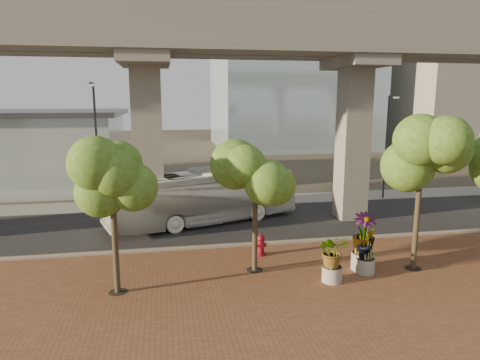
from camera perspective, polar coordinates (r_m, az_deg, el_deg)
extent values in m
plane|color=#373328|center=(23.68, 2.93, -7.06)|extent=(160.00, 160.00, 0.00)
cube|color=brown|center=(16.54, 9.43, -15.29)|extent=(70.00, 13.00, 0.06)
cube|color=black|center=(25.54, 1.91, -5.67)|extent=(90.00, 8.00, 0.04)
cube|color=gray|center=(21.82, 4.13, -8.44)|extent=(70.00, 0.25, 0.16)
cube|color=gray|center=(30.76, -0.24, -2.79)|extent=(90.00, 3.00, 0.06)
cube|color=gray|center=(23.16, 2.95, 18.83)|extent=(72.00, 2.40, 1.80)
cube|color=gray|center=(26.26, 1.29, 17.89)|extent=(72.00, 2.40, 1.80)
cube|color=gray|center=(22.35, 3.68, 22.76)|extent=(72.00, 0.12, 1.00)
cube|color=gray|center=(27.53, 0.82, 20.50)|extent=(72.00, 0.12, 1.00)
cube|color=gray|center=(72.41, 27.23, 13.40)|extent=(18.00, 16.00, 24.00)
imported|color=silver|center=(25.19, -4.93, -2.25)|extent=(11.65, 6.12, 3.17)
cylinder|color=maroon|center=(20.32, 2.77, -9.81)|extent=(0.47, 0.47, 0.10)
cylinder|color=maroon|center=(20.19, 2.78, -8.82)|extent=(0.31, 0.31, 0.75)
sphere|color=maroon|center=(20.06, 2.79, -7.80)|extent=(0.36, 0.36, 0.36)
cylinder|color=maroon|center=(20.01, 2.80, -7.35)|extent=(0.10, 0.10, 0.13)
cylinder|color=maroon|center=(20.17, 2.79, -8.64)|extent=(0.52, 0.21, 0.21)
cylinder|color=gray|center=(17.86, 12.15, -12.15)|extent=(0.80, 0.80, 0.62)
imported|color=#345717|center=(17.50, 12.28, -9.20)|extent=(1.78, 1.78, 1.33)
cylinder|color=#A29E92|center=(19.34, 15.98, -10.33)|extent=(0.95, 0.95, 0.74)
imported|color=#345717|center=(18.94, 16.18, -6.84)|extent=(2.31, 2.31, 1.73)
cylinder|color=#ACA69B|center=(19.03, 16.31, -10.87)|extent=(0.81, 0.81, 0.63)
imported|color=#345717|center=(18.69, 16.47, -8.05)|extent=(1.80, 1.80, 1.35)
cylinder|color=#433826|center=(16.74, -16.25, -9.17)|extent=(0.22, 0.22, 3.21)
cylinder|color=black|center=(17.35, -15.97, -14.15)|extent=(0.70, 0.70, 0.01)
cylinder|color=#433826|center=(18.14, 2.00, -7.41)|extent=(0.22, 0.22, 3.07)
cylinder|color=black|center=(18.67, 1.97, -11.88)|extent=(0.70, 0.70, 0.01)
cylinder|color=#433826|center=(19.63, 22.44, -5.57)|extent=(0.22, 0.22, 3.89)
cylinder|color=black|center=(20.24, 22.04, -10.85)|extent=(0.70, 0.70, 0.01)
cylinder|color=#323137|center=(29.29, -18.52, 4.06)|extent=(0.14, 0.14, 8.13)
cube|color=#323137|center=(28.64, -19.16, 12.05)|extent=(0.15, 1.02, 0.15)
cube|color=silver|center=(28.13, -19.31, 11.86)|extent=(0.41, 0.20, 0.12)
cylinder|color=#2F2F34|center=(32.66, 18.88, 4.02)|extent=(0.13, 0.13, 7.38)
cube|color=#2F2F34|center=(32.07, 19.69, 10.47)|extent=(0.14, 0.92, 0.14)
cube|color=silver|center=(31.67, 20.10, 10.28)|extent=(0.37, 0.18, 0.11)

